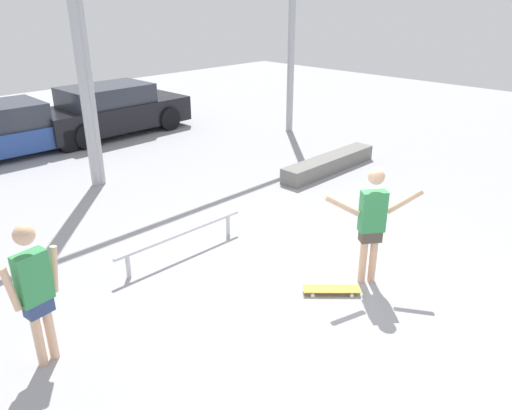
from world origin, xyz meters
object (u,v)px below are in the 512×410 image
grind_rail (182,237)px  bystander (35,288)px  skateboard (331,289)px  grind_box (329,164)px  parked_car_blue (1,131)px  skateboarder (372,219)px  parked_car_black (112,110)px

grind_rail → bystander: bearing=-160.8°
skateboard → grind_rail: bearing=153.6°
grind_box → parked_car_blue: (-4.95, 6.80, 0.46)m
skateboarder → parked_car_blue: (-1.34, 10.19, -0.37)m
skateboarder → parked_car_blue: 10.28m
grind_rail → skateboarder: bearing=-61.6°
skateboarder → parked_car_black: skateboarder is taller
grind_rail → parked_car_blue: bearing=89.5°
bystander → skateboard: bearing=149.0°
grind_box → bystander: size_ratio=1.70×
skateboarder → grind_rail: bearing=154.8°
parked_car_black → bystander: 10.23m
bystander → parked_car_black: bearing=-132.6°
skateboard → skateboarder: bearing=30.4°
grind_box → parked_car_black: (-1.82, 6.65, 0.53)m
grind_box → grind_rail: (-5.01, -0.79, 0.14)m
parked_car_black → skateboarder: bearing=-101.0°
parked_car_black → bystander: (-5.86, -8.37, 0.29)m
skateboarder → grind_box: skateboarder is taller
grind_rail → parked_car_black: (3.20, 7.45, 0.39)m
grind_rail → parked_car_blue: (0.06, 7.59, 0.32)m
skateboarder → bystander: size_ratio=1.01×
skateboarder → grind_rail: size_ratio=0.72×
skateboard → grind_rail: grind_rail is taller
parked_car_blue → skateboard: bearing=-84.0°
grind_box → parked_car_black: 6.92m
grind_rail → parked_car_blue: 7.60m
grind_box → grind_rail: 5.08m
parked_car_black → bystander: bearing=-125.8°
grind_rail → bystander: 2.90m
skateboarder → parked_car_black: (1.79, 10.04, -0.30)m
skateboard → bystander: 3.87m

